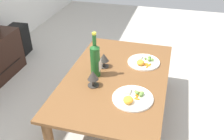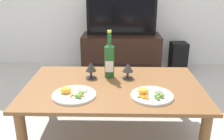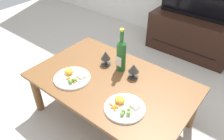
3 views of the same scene
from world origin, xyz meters
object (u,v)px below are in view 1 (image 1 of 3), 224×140
floor_speaker (19,39)px  goblet_left (93,76)px  dinner_plate_right (144,62)px  dining_table (117,82)px  goblet_right (104,58)px  wine_bottle (95,59)px  dinner_plate_left (132,98)px

floor_speaker → goblet_left: size_ratio=2.82×
goblet_left → dinner_plate_right: (0.44, -0.33, -0.07)m
dining_table → goblet_right: (0.11, 0.14, 0.14)m
dinner_plate_right → dining_table: bearing=145.0°
floor_speaker → dinner_plate_right: size_ratio=1.32×
wine_bottle → dinner_plate_left: size_ratio=1.27×
floor_speaker → goblet_right: bearing=-122.3°
goblet_right → dinner_plate_right: (0.15, -0.33, -0.07)m
dining_table → floor_speaker: dining_table is taller
dinner_plate_left → dinner_plate_right: 0.53m
dinner_plate_left → wine_bottle: bearing=56.5°
wine_bottle → dinner_plate_left: bearing=-123.5°
floor_speaker → wine_bottle: bearing=-127.3°
dining_table → dinner_plate_left: (-0.27, -0.18, 0.07)m
goblet_left → goblet_right: goblet_left is taller
dining_table → dinner_plate_right: bearing=-35.0°
floor_speaker → dinner_plate_left: bearing=-127.4°
dinner_plate_right → goblet_right: bearing=114.6°
floor_speaker → dinner_plate_left: 2.04m
goblet_right → goblet_left: bearing=-180.0°
goblet_left → wine_bottle: bearing=10.5°
wine_bottle → goblet_left: (-0.15, -0.03, -0.06)m
floor_speaker → dinner_plate_right: bearing=-113.1°
wine_bottle → dining_table: bearing=-78.6°
dinner_plate_right → dinner_plate_left: bearing=179.9°
dining_table → wine_bottle: size_ratio=3.45×
dining_table → floor_speaker: size_ratio=3.46×
dinner_plate_left → dining_table: bearing=34.2°
dining_table → dinner_plate_left: 0.33m
dining_table → goblet_right: 0.23m
floor_speaker → dinner_plate_right: dinner_plate_right is taller
dining_table → wine_bottle: wine_bottle is taller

